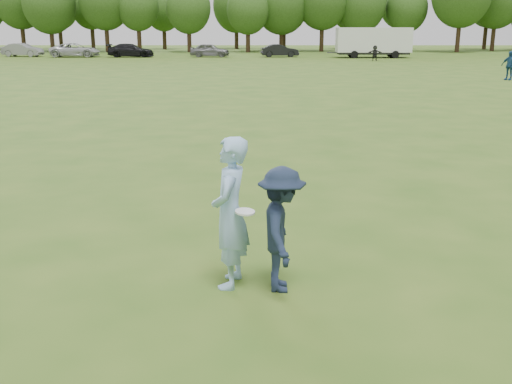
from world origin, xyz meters
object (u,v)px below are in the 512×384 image
thrower (230,213)px  player_far_b (509,66)px  car_d (131,50)px  player_far_d (375,53)px  car_e (210,50)px  defender (281,230)px  car_b (22,50)px  car_f (280,51)px  car_c (75,50)px  cargo_trailer (373,41)px

thrower → player_far_b: (16.83, 32.23, -0.12)m
thrower → car_d: bearing=-158.5°
player_far_d → car_e: player_far_d is taller
defender → player_far_b: 36.16m
player_far_b → defender: bearing=-67.3°
car_b → defender: bearing=-149.6°
thrower → car_b: 66.82m
car_d → defender: bearing=-167.7°
car_f → defender: bearing=172.2°
car_b → player_far_d: bearing=-94.8°
player_far_b → player_far_d: bearing=151.9°
car_c → car_e: size_ratio=1.24×
thrower → player_far_d: (12.01, 53.57, -0.30)m
car_c → cargo_trailer: size_ratio=0.60×
defender → car_b: size_ratio=0.39×
car_d → car_f: 16.62m
car_c → player_far_d: bearing=-106.2°
player_far_b → car_d: bearing=-173.4°
car_e → thrower: bearing=-171.6°
car_c → cargo_trailer: bearing=-95.9°
car_d → car_f: car_d is taller
car_c → car_d: (6.22, -0.09, -0.02)m
car_e → car_f: car_e is taller
car_f → player_far_b: bearing=-159.7°
car_b → car_e: car_e is taller
thrower → car_c: (-20.11, 60.51, -0.31)m
car_b → cargo_trailer: 39.27m
player_far_d → car_d: bearing=167.7°
player_far_d → car_d: 26.78m
thrower → defender: 0.74m
car_d → car_f: bearing=-89.9°
car_d → thrower: bearing=-168.3°
thrower → car_b: bearing=-148.2°
car_c → cargo_trailer: cargo_trailer is taller
thrower → cargo_trailer: size_ratio=0.24×
player_far_b → cargo_trailer: (-3.96, 27.15, 0.84)m
player_far_b → cargo_trailer: cargo_trailer is taller
thrower → car_d: size_ratio=0.42×
car_e → cargo_trailer: bearing=-90.7°
thrower → car_d: (-13.89, 60.42, -0.33)m
player_far_b → cargo_trailer: bearing=147.5°
defender → player_far_b: (16.13, 32.37, 0.07)m
player_far_b → car_c: size_ratio=0.35×
car_d → car_e: car_e is taller
thrower → cargo_trailer: (12.87, 59.38, 0.71)m
car_e → cargo_trailer: (17.96, -1.36, 1.03)m
player_far_b → player_far_d: size_ratio=1.23×
car_e → car_f: bearing=-85.8°
car_d → car_b: bearing=84.2°
car_b → car_c: size_ratio=0.83×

